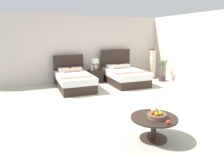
% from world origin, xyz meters
% --- Properties ---
extents(ground_plane, '(10.04, 10.37, 0.02)m').
position_xyz_m(ground_plane, '(0.00, 0.00, -0.01)').
color(ground_plane, '#B7B6A3').
extents(wall_back, '(10.04, 0.12, 2.73)m').
position_xyz_m(wall_back, '(0.00, 3.38, 1.37)').
color(wall_back, beige).
rests_on(wall_back, ground).
extents(wall_side_right, '(0.12, 5.97, 2.73)m').
position_xyz_m(wall_side_right, '(3.22, 0.40, 1.37)').
color(wall_side_right, beige).
rests_on(wall_side_right, ground).
extents(bed_near_window, '(1.21, 2.11, 1.16)m').
position_xyz_m(bed_near_window, '(-1.03, 2.15, 0.30)').
color(bed_near_window, '#2F221B').
rests_on(bed_near_window, ground).
extents(bed_near_corner, '(1.36, 2.06, 1.32)m').
position_xyz_m(bed_near_corner, '(1.04, 2.16, 0.32)').
color(bed_near_corner, '#2F221B').
rests_on(bed_near_corner, ground).
extents(nightstand, '(0.57, 0.44, 0.52)m').
position_xyz_m(nightstand, '(0.02, 2.81, 0.26)').
color(nightstand, '#2F221B').
rests_on(nightstand, ground).
extents(table_lamp, '(0.29, 0.29, 0.47)m').
position_xyz_m(table_lamp, '(0.02, 2.83, 0.82)').
color(table_lamp, beige).
rests_on(table_lamp, nightstand).
extents(vase, '(0.10, 0.10, 0.20)m').
position_xyz_m(vase, '(-0.15, 2.77, 0.62)').
color(vase, '#B2C5C4').
rests_on(vase, nightstand).
extents(coffee_table, '(0.88, 0.88, 0.45)m').
position_xyz_m(coffee_table, '(-0.47, -2.27, 0.33)').
color(coffee_table, '#2F221B').
rests_on(coffee_table, ground).
extents(fruit_bowl, '(0.36, 0.36, 0.20)m').
position_xyz_m(fruit_bowl, '(-0.46, -2.32, 0.51)').
color(fruit_bowl, brown).
rests_on(fruit_bowl, coffee_table).
extents(loose_apple, '(0.08, 0.08, 0.08)m').
position_xyz_m(loose_apple, '(-0.43, -2.64, 0.49)').
color(loose_apple, red).
rests_on(loose_apple, coffee_table).
extents(floor_lamp_corner, '(0.23, 0.23, 1.31)m').
position_xyz_m(floor_lamp_corner, '(2.67, 2.63, 0.65)').
color(floor_lamp_corner, '#311B17').
rests_on(floor_lamp_corner, ground).
extents(potted_palm, '(0.45, 0.45, 0.95)m').
position_xyz_m(potted_palm, '(2.73, 1.93, 0.27)').
color(potted_palm, '#483135').
rests_on(potted_palm, ground).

